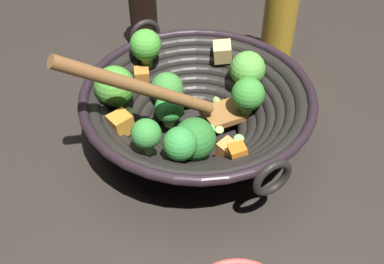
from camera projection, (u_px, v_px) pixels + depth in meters
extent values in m
plane|color=#28231E|center=(197.00, 139.00, 0.73)|extent=(4.00, 4.00, 0.00)
cylinder|color=black|center=(197.00, 136.00, 0.73)|extent=(0.12, 0.12, 0.01)
torus|color=black|center=(197.00, 129.00, 0.72)|extent=(0.17, 0.17, 0.02)
torus|color=black|center=(197.00, 125.00, 0.71)|extent=(0.19, 0.19, 0.02)
torus|color=black|center=(197.00, 120.00, 0.70)|extent=(0.22, 0.22, 0.02)
torus|color=black|center=(198.00, 115.00, 0.69)|extent=(0.24, 0.24, 0.02)
torus|color=black|center=(198.00, 110.00, 0.69)|extent=(0.27, 0.27, 0.02)
torus|color=black|center=(198.00, 104.00, 0.68)|extent=(0.29, 0.29, 0.02)
torus|color=black|center=(198.00, 99.00, 0.67)|extent=(0.32, 0.32, 0.02)
torus|color=black|center=(198.00, 94.00, 0.67)|extent=(0.34, 0.34, 0.01)
torus|color=black|center=(145.00, 34.00, 0.78)|extent=(0.03, 0.05, 0.05)
torus|color=black|center=(272.00, 178.00, 0.55)|extent=(0.03, 0.05, 0.05)
cylinder|color=#5AA144|center=(170.00, 121.00, 0.72)|extent=(0.02, 0.02, 0.02)
sphere|color=green|center=(169.00, 108.00, 0.70)|extent=(0.04, 0.04, 0.04)
cylinder|color=#88AB4E|center=(179.00, 155.00, 0.63)|extent=(0.02, 0.02, 0.02)
sphere|color=#47923B|center=(179.00, 141.00, 0.61)|extent=(0.04, 0.04, 0.04)
cylinder|color=#5E8C3F|center=(247.00, 109.00, 0.71)|extent=(0.02, 0.03, 0.02)
sphere|color=#398A30|center=(248.00, 94.00, 0.69)|extent=(0.05, 0.05, 0.05)
cylinder|color=#5B903D|center=(117.00, 104.00, 0.69)|extent=(0.03, 0.03, 0.02)
sphere|color=#499630|center=(115.00, 86.00, 0.67)|extent=(0.06, 0.06, 0.06)
cylinder|color=#7CB250|center=(168.00, 103.00, 0.74)|extent=(0.02, 0.02, 0.02)
sphere|color=#3D8136|center=(167.00, 89.00, 0.72)|extent=(0.05, 0.05, 0.05)
cylinder|color=#5C9C39|center=(145.00, 146.00, 0.60)|extent=(0.02, 0.02, 0.02)
sphere|color=#368637|center=(143.00, 132.00, 0.58)|extent=(0.04, 0.04, 0.04)
cylinder|color=#79BC4A|center=(194.00, 156.00, 0.65)|extent=(0.03, 0.03, 0.02)
sphere|color=#2A6F2A|center=(194.00, 139.00, 0.63)|extent=(0.06, 0.06, 0.06)
cylinder|color=olive|center=(147.00, 61.00, 0.74)|extent=(0.03, 0.02, 0.02)
sphere|color=green|center=(146.00, 45.00, 0.72)|extent=(0.05, 0.05, 0.05)
cylinder|color=#698F49|center=(246.00, 85.00, 0.74)|extent=(0.03, 0.03, 0.02)
sphere|color=#57A43E|center=(248.00, 69.00, 0.72)|extent=(0.06, 0.06, 0.06)
cylinder|color=#569B47|center=(180.00, 158.00, 0.62)|extent=(0.02, 0.02, 0.02)
sphere|color=#338D3B|center=(180.00, 144.00, 0.60)|extent=(0.05, 0.05, 0.05)
cube|color=orange|center=(238.00, 153.00, 0.62)|extent=(0.03, 0.03, 0.03)
cube|color=orange|center=(227.00, 150.00, 0.64)|extent=(0.03, 0.03, 0.03)
cube|color=#E4BC73|center=(222.00, 52.00, 0.75)|extent=(0.04, 0.04, 0.03)
cube|color=orange|center=(142.00, 76.00, 0.73)|extent=(0.03, 0.03, 0.02)
cube|color=orange|center=(121.00, 124.00, 0.64)|extent=(0.04, 0.04, 0.03)
cylinder|color=#99D166|center=(184.00, 99.00, 0.72)|extent=(0.02, 0.02, 0.00)
cylinder|color=#99D166|center=(220.00, 130.00, 0.67)|extent=(0.01, 0.01, 0.01)
cylinder|color=#56B247|center=(211.00, 107.00, 0.72)|extent=(0.02, 0.02, 0.01)
cylinder|color=#6BC651|center=(237.00, 141.00, 0.67)|extent=(0.02, 0.02, 0.01)
cylinder|color=#99D166|center=(217.00, 100.00, 0.74)|extent=(0.02, 0.02, 0.01)
cylinder|color=#56B247|center=(210.00, 129.00, 0.69)|extent=(0.02, 0.02, 0.01)
cylinder|color=#99D166|center=(129.00, 112.00, 0.67)|extent=(0.02, 0.02, 0.01)
cube|color=brown|center=(226.00, 113.00, 0.72)|extent=(0.08, 0.09, 0.01)
cylinder|color=brown|center=(141.00, 88.00, 0.61)|extent=(0.13, 0.19, 0.16)
cylinder|color=black|center=(144.00, 16.00, 0.86)|extent=(0.05, 0.05, 0.14)
cylinder|color=#AD7F23|center=(279.00, 23.00, 0.81)|extent=(0.06, 0.06, 0.17)
sphere|color=silver|center=(121.00, 62.00, 0.84)|extent=(0.04, 0.04, 0.04)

